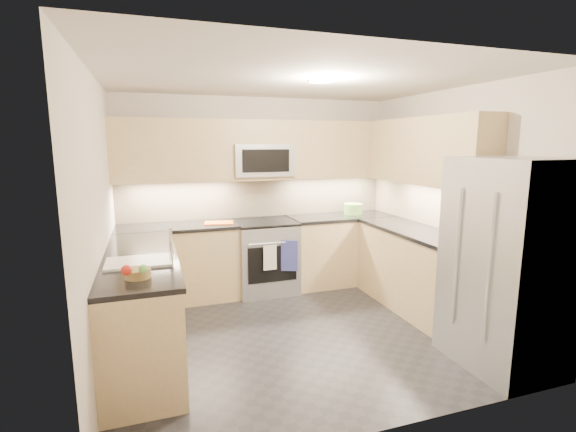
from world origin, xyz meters
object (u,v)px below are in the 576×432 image
Objects in this scene: gas_range at (265,257)px; cutting_board at (219,223)px; refrigerator at (506,265)px; utensil_bowl at (353,209)px; microwave at (262,160)px; fruit_basket at (138,273)px.

cutting_board is (-0.59, -0.00, 0.49)m from gas_range.
refrigerator is at bearing -49.91° from cutting_board.
refrigerator is at bearing -86.39° from utensil_bowl.
fruit_basket is at bearing -126.15° from microwave.
microwave is 0.42× the size of refrigerator.
microwave is 2.19× the size of cutting_board.
cutting_board is (-1.88, -0.08, -0.07)m from utensil_bowl.
gas_range is at bearing -176.76° from utensil_bowl.
refrigerator is 2.51m from utensil_bowl.
gas_range is 2.50m from fruit_basket.
microwave reaches higher than utensil_bowl.
gas_range is 1.41m from utensil_bowl.
refrigerator is at bearing -60.38° from microwave.
refrigerator is 7.04× the size of utensil_bowl.
refrigerator reaches higher than gas_range.
fruit_basket is at bearing -127.88° from gas_range.
microwave is at bearing 119.62° from refrigerator.
refrigerator is (1.45, -2.55, -0.80)m from microwave.
fruit_basket is (-2.95, 0.50, 0.07)m from refrigerator.
cutting_board is 1.84× the size of fruit_basket.
microwave is at bearing 177.70° from utensil_bowl.
gas_range is at bearing -90.00° from microwave.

